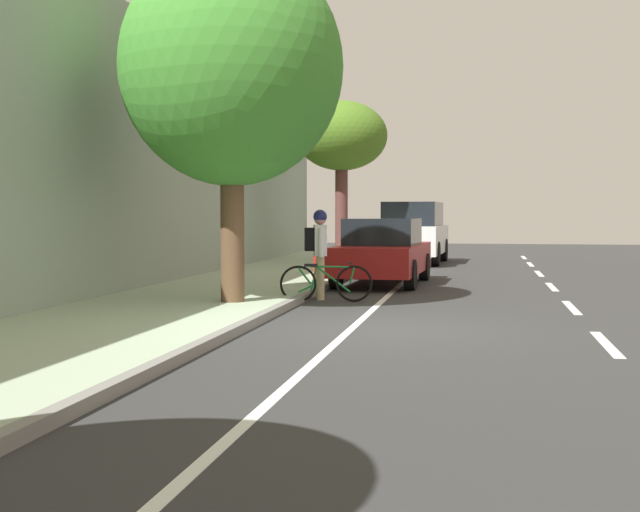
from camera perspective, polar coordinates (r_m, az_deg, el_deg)
ground at (r=12.30m, az=3.04°, el=-4.83°), size 67.82×67.82×0.00m
sidewalk at (r=13.20m, az=-12.05°, el=-4.08°), size 3.44×42.39×0.13m
curb_edge at (r=12.62m, az=-4.46°, el=-4.34°), size 0.16×42.39×0.13m
lane_stripe_centre at (r=13.47m, az=17.32°, el=-4.27°), size 0.14×40.00×0.01m
lane_stripe_bike_edge at (r=12.33m, az=2.18°, el=-4.80°), size 0.12×42.39×0.01m
building_facade at (r=14.04m, az=-19.69°, el=7.73°), size 0.50×42.39×5.75m
parked_suv_white_nearest at (r=27.98m, az=6.24°, el=1.61°), size 2.12×4.77×1.99m
parked_sedan_red_second at (r=19.72m, az=4.22°, el=0.28°), size 1.98×4.47×1.52m
bicycle_at_curb at (r=15.80m, az=0.40°, el=-1.78°), size 1.68×0.56×0.74m
cyclist_with_backpack at (r=16.24m, az=-0.10°, el=0.76°), size 0.48×0.60×1.71m
street_tree_near_cyclist at (r=26.16m, az=1.45°, el=7.89°), size 2.78×2.78×4.91m
street_tree_mid_block at (r=14.88m, az=-5.92°, el=12.38°), size 3.79×3.79×6.02m
fire_hydrant at (r=19.81m, az=-0.12°, el=-0.27°), size 0.22×0.22×0.84m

